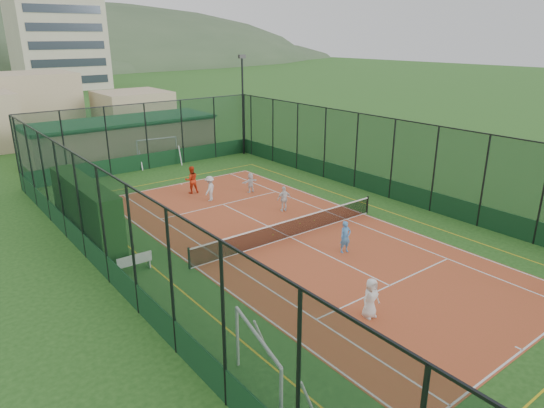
% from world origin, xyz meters
% --- Properties ---
extents(ground, '(300.00, 300.00, 0.00)m').
position_xyz_m(ground, '(0.00, 0.00, 0.00)').
color(ground, '#22501B').
rests_on(ground, ground).
extents(court_slab, '(11.17, 23.97, 0.01)m').
position_xyz_m(court_slab, '(0.00, 0.00, 0.01)').
color(court_slab, '#A85425').
rests_on(court_slab, ground).
extents(tennis_net, '(11.67, 0.12, 1.06)m').
position_xyz_m(tennis_net, '(0.00, 0.00, 0.53)').
color(tennis_net, black).
rests_on(tennis_net, ground).
extents(perimeter_fence, '(18.12, 34.12, 5.00)m').
position_xyz_m(perimeter_fence, '(0.00, 0.00, 2.50)').
color(perimeter_fence, black).
rests_on(perimeter_fence, ground).
extents(floodlight_ne, '(0.60, 0.26, 8.25)m').
position_xyz_m(floodlight_ne, '(8.60, 16.60, 4.12)').
color(floodlight_ne, black).
rests_on(floodlight_ne, ground).
extents(clubhouse, '(15.20, 7.20, 3.15)m').
position_xyz_m(clubhouse, '(0.00, 22.00, 1.57)').
color(clubhouse, tan).
rests_on(clubhouse, ground).
extents(apartment_tower, '(15.00, 12.00, 30.00)m').
position_xyz_m(apartment_tower, '(12.00, 82.00, 15.00)').
color(apartment_tower, beige).
rests_on(apartment_tower, ground).
extents(hedge_left, '(1.10, 7.32, 3.20)m').
position_xyz_m(hedge_left, '(-8.30, 5.57, 1.60)').
color(hedge_left, black).
rests_on(hedge_left, ground).
extents(white_bench, '(1.56, 0.47, 0.87)m').
position_xyz_m(white_bench, '(-7.80, 1.31, 0.44)').
color(white_bench, white).
rests_on(white_bench, ground).
extents(futsal_goal_near, '(3.31, 1.62, 2.05)m').
position_xyz_m(futsal_goal_near, '(-8.12, -8.27, 1.03)').
color(futsal_goal_near, white).
rests_on(futsal_goal_near, ground).
extents(futsal_goal_far, '(3.33, 1.39, 2.09)m').
position_xyz_m(futsal_goal_far, '(1.08, 17.65, 1.04)').
color(futsal_goal_far, white).
rests_on(futsal_goal_far, ground).
extents(child_near_left, '(0.79, 0.55, 1.53)m').
position_xyz_m(child_near_left, '(-2.44, -7.45, 0.78)').
color(child_near_left, white).
rests_on(child_near_left, court_slab).
extents(child_near_mid, '(0.63, 0.48, 1.55)m').
position_xyz_m(child_near_mid, '(0.90, -2.96, 0.79)').
color(child_near_mid, '#4A8DD2').
rests_on(child_near_mid, court_slab).
extents(child_far_left, '(1.17, 1.07, 1.58)m').
position_xyz_m(child_far_left, '(-0.25, 7.48, 0.80)').
color(child_far_left, silver).
rests_on(child_far_left, court_slab).
extents(child_far_right, '(0.94, 0.57, 1.50)m').
position_xyz_m(child_far_right, '(2.21, 3.22, 0.76)').
color(child_far_right, white).
rests_on(child_far_right, court_slab).
extents(child_far_back, '(1.21, 0.44, 1.28)m').
position_xyz_m(child_far_back, '(2.76, 7.36, 0.65)').
color(child_far_back, white).
rests_on(child_far_back, court_slab).
extents(coach, '(1.00, 0.86, 1.79)m').
position_xyz_m(coach, '(-0.37, 9.56, 0.90)').
color(coach, red).
rests_on(coach, court_slab).
extents(tennis_balls, '(5.67, 1.18, 0.07)m').
position_xyz_m(tennis_balls, '(-0.46, 1.12, 0.04)').
color(tennis_balls, '#CCE033').
rests_on(tennis_balls, court_slab).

